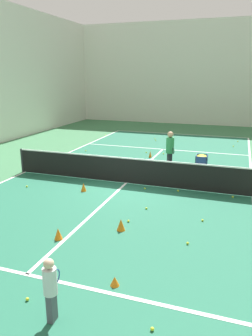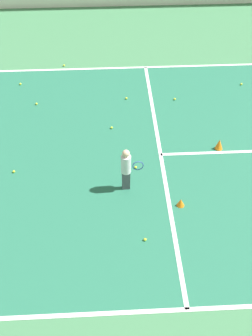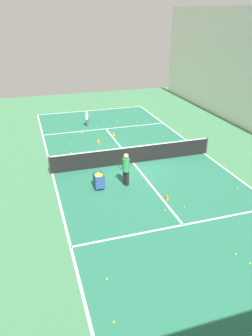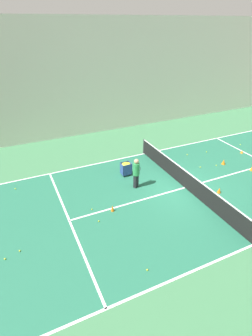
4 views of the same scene
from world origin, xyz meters
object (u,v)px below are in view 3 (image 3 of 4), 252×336
at_px(player_near_baseline, 87,118).
at_px(ball_cart, 99,178).
at_px(training_cone_1, 144,150).
at_px(training_cone_0, 114,134).
at_px(coach_at_net, 126,167).
at_px(tennis_net, 133,155).

distance_m(player_near_baseline, ball_cart, 10.22).
distance_m(player_near_baseline, training_cone_1, 6.78).
distance_m(player_near_baseline, training_cone_0, 3.08).
relative_size(coach_at_net, ball_cart, 2.12).
height_order(tennis_net, coach_at_net, coach_at_net).
distance_m(coach_at_net, training_cone_0, 7.69).
bearing_deg(player_near_baseline, tennis_net, 6.16).
bearing_deg(training_cone_0, tennis_net, 88.03).
height_order(player_near_baseline, coach_at_net, coach_at_net).
relative_size(tennis_net, ball_cart, 11.82).
xyz_separation_m(coach_at_net, ball_cart, (1.44, -0.05, -0.44)).
relative_size(tennis_net, training_cone_0, 31.67).
bearing_deg(training_cone_0, coach_at_net, 79.24).
relative_size(training_cone_0, training_cone_1, 0.98).
bearing_deg(player_near_baseline, coach_at_net, -3.13).
xyz_separation_m(tennis_net, player_near_baseline, (1.27, -7.69, 0.16)).
bearing_deg(training_cone_1, ball_cart, 44.55).
distance_m(tennis_net, player_near_baseline, 7.79).
bearing_deg(training_cone_1, tennis_net, 49.32).
relative_size(tennis_net, player_near_baseline, 8.03).
bearing_deg(player_near_baseline, training_cone_0, 25.19).
bearing_deg(training_cone_0, ball_cart, 68.97).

